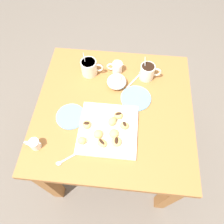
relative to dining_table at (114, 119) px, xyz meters
name	(u,v)px	position (x,y,z in m)	size (l,w,h in m)	color
ground_plane	(113,151)	(0.00, 0.00, -0.59)	(8.00, 8.00, 0.00)	#665B51
dining_table	(114,119)	(0.00, 0.00, 0.00)	(0.89, 0.87, 0.73)	#A36633
pastry_plate_square	(108,129)	(-0.02, -0.14, 0.15)	(0.31, 0.31, 0.02)	white
coffee_mug_cream_left	(89,67)	(-0.17, 0.24, 0.19)	(0.14, 0.10, 0.15)	silver
coffee_mug_cream_right	(148,72)	(0.18, 0.24, 0.19)	(0.13, 0.09, 0.15)	silver
cream_pitcher_white	(117,67)	(-0.01, 0.27, 0.18)	(0.10, 0.06, 0.07)	white
ice_cream_bowl	(117,81)	(0.00, 0.16, 0.17)	(0.11, 0.11, 0.09)	white
chocolate_sauce_pitcher	(34,144)	(-0.37, -0.27, 0.17)	(0.09, 0.05, 0.06)	white
saucer_sky_left	(136,98)	(0.12, 0.07, 0.14)	(0.17, 0.17, 0.01)	#66A8DB
saucer_sky_right	(71,116)	(-0.23, -0.09, 0.14)	(0.16, 0.16, 0.01)	#66A8DB
loose_spoon_near_saucer	(137,77)	(0.12, 0.23, 0.14)	(0.10, 0.14, 0.01)	silver
loose_spoon_by_plate	(68,158)	(-0.20, -0.32, 0.14)	(0.14, 0.10, 0.01)	silver
beignet_0	(124,126)	(0.07, -0.13, 0.17)	(0.04, 0.05, 0.04)	#E5B260
chocolate_drizzle_0	(125,124)	(0.07, -0.13, 0.19)	(0.03, 0.02, 0.01)	black
beignet_1	(114,134)	(0.02, -0.18, 0.17)	(0.05, 0.05, 0.03)	#E5B260
beignet_2	(116,142)	(0.03, -0.22, 0.17)	(0.05, 0.05, 0.03)	#E5B260
chocolate_drizzle_2	(116,140)	(0.03, -0.22, 0.18)	(0.04, 0.02, 0.01)	black
beignet_3	(118,115)	(0.03, -0.07, 0.17)	(0.05, 0.04, 0.03)	#E5B260
chocolate_drizzle_3	(118,114)	(0.03, -0.07, 0.19)	(0.04, 0.01, 0.01)	black
beignet_4	(98,134)	(-0.06, -0.19, 0.17)	(0.05, 0.05, 0.04)	#E5B260
beignet_5	(87,125)	(-0.13, -0.14, 0.17)	(0.04, 0.05, 0.03)	#E5B260
chocolate_drizzle_5	(86,123)	(-0.13, -0.14, 0.18)	(0.03, 0.02, 0.01)	black
beignet_6	(102,143)	(-0.04, -0.23, 0.17)	(0.05, 0.04, 0.03)	#E5B260
chocolate_drizzle_6	(102,142)	(-0.04, -0.23, 0.19)	(0.04, 0.01, 0.01)	black
beignet_7	(111,121)	(0.00, -0.11, 0.17)	(0.04, 0.05, 0.04)	#E5B260
beignet_8	(82,141)	(-0.14, -0.23, 0.17)	(0.04, 0.05, 0.04)	#E5B260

